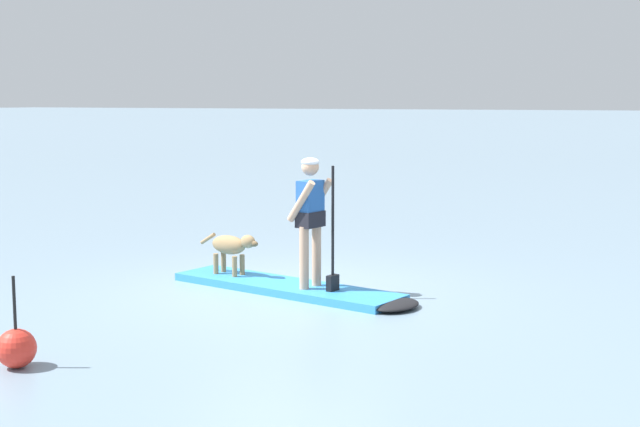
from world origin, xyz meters
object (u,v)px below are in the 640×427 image
object	(u,v)px
marker_buoy	(16,348)
paddleboard	(300,289)
person_paddler	(311,213)
dog	(231,247)

from	to	relation	value
marker_buoy	paddleboard	bearing A→B (deg)	77.84
person_paddler	dog	world-z (taller)	person_paddler
paddleboard	person_paddler	xyz separation A→B (m)	(0.19, -0.03, 1.00)
paddleboard	marker_buoy	bearing A→B (deg)	-102.16
marker_buoy	person_paddler	bearing A→B (deg)	75.15
paddleboard	marker_buoy	distance (m)	4.08
person_paddler	dog	bearing A→B (deg)	169.94
dog	person_paddler	bearing A→B (deg)	-10.06
paddleboard	person_paddler	world-z (taller)	person_paddler
person_paddler	paddleboard	bearing A→B (deg)	169.94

